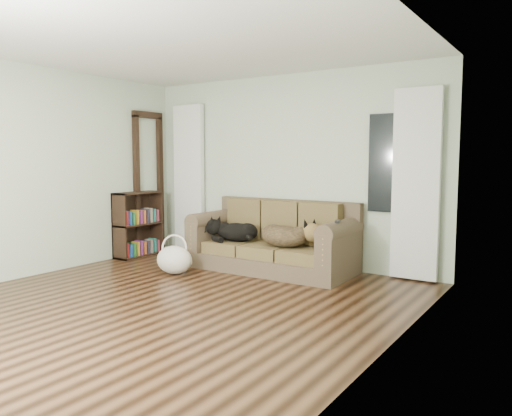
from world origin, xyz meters
The scene contains 15 objects.
floor centered at (0.00, 0.00, 0.00)m, with size 5.00×5.00×0.00m, color black.
ceiling centered at (0.00, 0.00, 2.60)m, with size 5.00×5.00×0.00m, color white.
wall_back centered at (0.00, 2.50, 1.30)m, with size 4.50×0.04×2.60m, color #B3C8A5.
wall_left centered at (-2.25, 0.00, 1.30)m, with size 0.04×5.00×2.60m, color #B3C8A5.
wall_right centered at (2.25, 0.00, 1.30)m, with size 0.04×5.00×2.60m, color #B3C8A5.
curtain_left centered at (-1.70, 2.42, 1.15)m, with size 0.55×0.08×2.25m, color white.
curtain_right centered at (1.80, 2.42, 1.15)m, with size 0.55×0.08×2.25m, color white.
window_pane centered at (1.45, 2.47, 1.40)m, with size 0.50×0.03×1.20m, color black.
door_casing centered at (-2.20, 2.05, 1.05)m, with size 0.07×0.60×2.10m, color black.
sofa centered at (0.08, 1.97, 0.45)m, with size 2.15×0.93×0.88m, color #3D3326.
dog_black_lab centered at (-0.44, 1.89, 0.48)m, with size 0.59×0.41×0.25m, color black.
dog_shepherd centered at (0.36, 1.90, 0.49)m, with size 0.66×0.47×0.29m, color black.
tv_remote centered at (1.07, 1.84, 0.73)m, with size 0.05×0.19×0.02m, color black.
tote_bag centered at (-0.83, 1.12, 0.16)m, with size 0.49×0.38×0.36m, color beige.
bookshelf centered at (-2.09, 1.71, 0.50)m, with size 0.29×0.77×0.96m, color black.
Camera 1 is at (3.44, -3.51, 1.45)m, focal length 35.00 mm.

